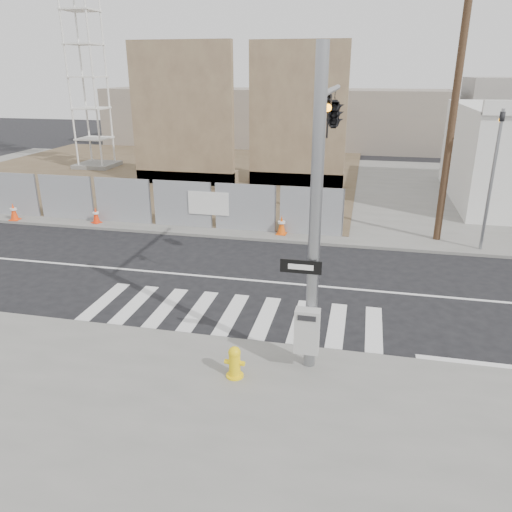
% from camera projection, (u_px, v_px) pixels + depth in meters
% --- Properties ---
extents(ground, '(100.00, 100.00, 0.00)m').
position_uv_depth(ground, '(251.00, 280.00, 16.62)').
color(ground, black).
rests_on(ground, ground).
extents(sidewalk_far, '(50.00, 20.00, 0.12)m').
position_uv_depth(sidewalk_far, '(304.00, 187.00, 29.40)').
color(sidewalk_far, slate).
rests_on(sidewalk_far, ground).
extents(signal_pole, '(0.96, 5.87, 7.00)m').
position_uv_depth(signal_pole, '(328.00, 146.00, 12.57)').
color(signal_pole, gray).
rests_on(signal_pole, sidewalk_near).
extents(far_signal_pole, '(0.16, 0.20, 5.60)m').
position_uv_depth(far_signal_pole, '(495.00, 161.00, 17.99)').
color(far_signal_pole, gray).
rests_on(far_signal_pole, sidewalk_far).
extents(chain_link_fence, '(24.60, 0.04, 2.00)m').
position_uv_depth(chain_link_fence, '(62.00, 197.00, 22.80)').
color(chain_link_fence, gray).
rests_on(chain_link_fence, sidewalk_far).
extents(concrete_wall_left, '(6.00, 1.30, 8.00)m').
position_uv_depth(concrete_wall_left, '(183.00, 129.00, 28.80)').
color(concrete_wall_left, brown).
rests_on(concrete_wall_left, sidewalk_far).
extents(concrete_wall_right, '(5.50, 1.30, 8.00)m').
position_uv_depth(concrete_wall_right, '(297.00, 129.00, 28.41)').
color(concrete_wall_right, brown).
rests_on(concrete_wall_right, sidewalk_far).
extents(crane_tower, '(2.60, 2.60, 18.15)m').
position_uv_depth(crane_tower, '(82.00, 29.00, 32.00)').
color(crane_tower, slate).
rests_on(crane_tower, sidewalk_far).
extents(utility_pole_right, '(1.60, 0.28, 10.00)m').
position_uv_depth(utility_pole_right, '(454.00, 109.00, 18.51)').
color(utility_pole_right, '#452F20').
rests_on(utility_pole_right, sidewalk_far).
extents(fire_hydrant, '(0.47, 0.45, 0.75)m').
position_uv_depth(fire_hydrant, '(235.00, 362.00, 11.09)').
color(fire_hydrant, yellow).
rests_on(fire_hydrant, sidewalk_near).
extents(traffic_cone_b, '(0.45, 0.45, 0.79)m').
position_uv_depth(traffic_cone_b, '(14.00, 212.00, 22.72)').
color(traffic_cone_b, '#FF410D').
rests_on(traffic_cone_b, sidewalk_far).
extents(traffic_cone_c, '(0.49, 0.49, 0.71)m').
position_uv_depth(traffic_cone_c, '(96.00, 215.00, 22.31)').
color(traffic_cone_c, red).
rests_on(traffic_cone_c, sidewalk_far).
extents(traffic_cone_d, '(0.42, 0.42, 0.80)m').
position_uv_depth(traffic_cone_d, '(282.00, 225.00, 20.76)').
color(traffic_cone_d, '#E9540C').
rests_on(traffic_cone_d, sidewalk_far).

